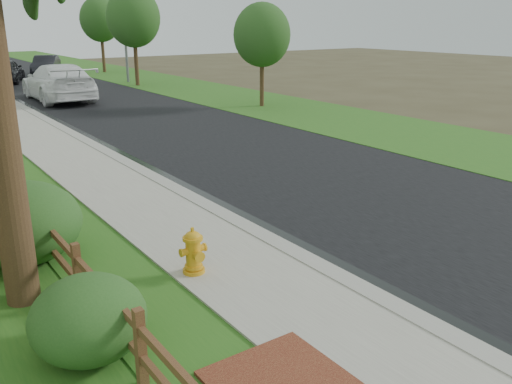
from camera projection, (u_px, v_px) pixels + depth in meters
ground at (371, 315)px, 8.37m from camera, size 120.00×120.00×0.00m
road at (51, 84)px, 38.22m from camera, size 8.00×90.00×0.02m
verge_far at (142, 78)px, 41.98m from camera, size 6.00×90.00×0.04m
ranch_fence at (23, 209)px, 11.22m from camera, size 0.12×16.92×1.10m
fire_hydrant at (193, 252)px, 9.46m from camera, size 0.54×0.44×0.84m
white_suv at (58, 82)px, 30.12m from camera, size 3.03×7.09×2.04m
dark_car_mid at (6, 71)px, 38.70m from camera, size 3.66×5.43×1.72m
dark_car_far at (46, 66)px, 43.86m from camera, size 3.49×5.10×1.59m
streetlight at (121, 8)px, 37.77m from camera, size 2.09×0.52×9.07m
shrub_a at (89, 319)px, 7.17m from camera, size 1.70×1.70×1.16m
shrub_b at (21, 223)px, 10.02m from camera, size 2.62×2.62×1.54m
shrub_c at (16, 223)px, 10.52m from camera, size 1.95×1.95×1.18m
tree_near_right at (262, 35)px, 27.38m from camera, size 2.91×2.91×5.23m
tree_mid_right at (133, 18)px, 36.06m from camera, size 3.57×3.57×6.47m
tree_far_right at (100, 19)px, 45.61m from camera, size 3.40×3.40×6.27m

